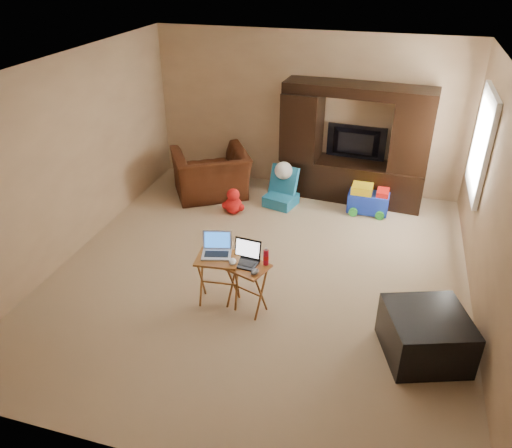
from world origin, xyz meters
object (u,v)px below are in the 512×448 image
(entertainment_center, at_px, (355,144))
(mouse_left, at_px, (233,262))
(mouse_right, at_px, (255,272))
(push_toy, at_px, (368,199))
(laptop_left, at_px, (216,246))
(plush_toy, at_px, (233,201))
(tray_table_right, at_px, (247,287))
(child_rocker, at_px, (281,188))
(tray_table_left, at_px, (219,280))
(water_bottle, at_px, (266,257))
(recliner, at_px, (211,174))
(television, at_px, (355,144))
(laptop_right, at_px, (243,255))
(ottoman, at_px, (425,335))

(entertainment_center, height_order, mouse_left, entertainment_center)
(mouse_right, bearing_deg, entertainment_center, 79.05)
(push_toy, relative_size, mouse_right, 5.17)
(entertainment_center, relative_size, laptop_left, 6.99)
(plush_toy, relative_size, mouse_left, 3.31)
(tray_table_right, bearing_deg, push_toy, 87.37)
(child_rocker, relative_size, tray_table_left, 0.98)
(plush_toy, relative_size, laptop_left, 1.28)
(plush_toy, relative_size, water_bottle, 2.28)
(plush_toy, bearing_deg, child_rocker, 36.38)
(child_rocker, bearing_deg, plush_toy, -128.81)
(tray_table_right, bearing_deg, water_bottle, 41.53)
(tray_table_left, bearing_deg, recliner, 106.51)
(television, bearing_deg, child_rocker, 38.75)
(television, xyz_separation_m, mouse_right, (-0.64, -3.42, -0.27))
(entertainment_center, bearing_deg, laptop_left, -105.65)
(laptop_left, relative_size, water_bottle, 1.78)
(recliner, bearing_deg, plush_toy, 105.70)
(television, distance_m, laptop_right, 3.38)
(push_toy, bearing_deg, ottoman, -73.13)
(television, relative_size, mouse_right, 7.82)
(child_rocker, relative_size, water_bottle, 3.33)
(push_toy, distance_m, water_bottle, 2.82)
(push_toy, bearing_deg, recliner, -176.66)
(child_rocker, xyz_separation_m, plush_toy, (-0.63, -0.46, -0.09))
(recliner, relative_size, ottoman, 1.51)
(child_rocker, distance_m, mouse_right, 2.76)
(push_toy, bearing_deg, water_bottle, -107.41)
(entertainment_center, distance_m, water_bottle, 3.16)
(ottoman, xyz_separation_m, mouse_right, (-1.77, 0.07, 0.36))
(television, relative_size, laptop_right, 3.04)
(entertainment_center, height_order, child_rocker, entertainment_center)
(plush_toy, relative_size, tray_table_left, 0.67)
(push_toy, distance_m, tray_table_left, 3.05)
(plush_toy, bearing_deg, recliner, 137.49)
(laptop_right, bearing_deg, ottoman, -0.77)
(entertainment_center, xyz_separation_m, tray_table_right, (-0.77, -3.18, -0.62))
(mouse_right, bearing_deg, tray_table_left, 162.35)
(ottoman, xyz_separation_m, tray_table_right, (-1.90, 0.19, 0.05))
(tray_table_left, xyz_separation_m, tray_table_right, (0.33, -0.03, -0.01))
(laptop_left, distance_m, mouse_left, 0.26)
(tray_table_left, distance_m, water_bottle, 0.65)
(laptop_left, bearing_deg, mouse_left, -39.05)
(child_rocker, distance_m, mouse_left, 2.67)
(entertainment_center, xyz_separation_m, water_bottle, (-0.57, -3.10, -0.24))
(recliner, bearing_deg, television, 165.13)
(ottoman, bearing_deg, push_toy, 105.48)
(television, relative_size, child_rocker, 1.55)
(entertainment_center, bearing_deg, water_bottle, -96.21)
(recliner, xyz_separation_m, ottoman, (3.31, -2.83, -0.13))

